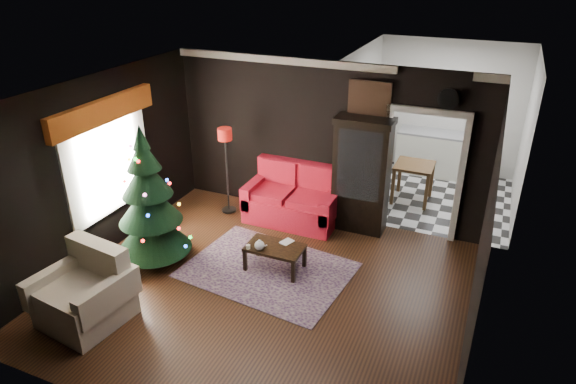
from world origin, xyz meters
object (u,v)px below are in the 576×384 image
at_px(armchair, 82,291).
at_px(kitchen_table, 413,182).
at_px(coffee_table, 275,257).
at_px(floor_lamp, 227,171).
at_px(teapot, 259,245).
at_px(wall_clock, 448,99).
at_px(loveseat, 293,195).
at_px(christmas_tree, 149,199).
at_px(curio_cabinet, 361,178).

distance_m(armchair, kitchen_table, 6.12).
relative_size(armchair, coffee_table, 1.21).
height_order(floor_lamp, kitchen_table, floor_lamp).
distance_m(teapot, kitchen_table, 3.71).
height_order(armchair, coffee_table, armchair).
bearing_deg(teapot, wall_clock, 43.68).
xyz_separation_m(wall_clock, kitchen_table, (-0.55, 1.25, -2.00)).
relative_size(floor_lamp, coffee_table, 1.87).
distance_m(armchair, teapot, 2.46).
bearing_deg(loveseat, christmas_tree, -126.56).
xyz_separation_m(floor_lamp, coffee_table, (1.54, -1.34, -0.63)).
bearing_deg(floor_lamp, wall_clock, 9.13).
distance_m(teapot, wall_clock, 3.57).
height_order(curio_cabinet, christmas_tree, christmas_tree).
distance_m(curio_cabinet, wall_clock, 1.88).
height_order(loveseat, curio_cabinet, curio_cabinet).
relative_size(christmas_tree, coffee_table, 2.54).
height_order(christmas_tree, coffee_table, christmas_tree).
bearing_deg(coffee_table, armchair, -131.24).
bearing_deg(curio_cabinet, wall_clock, 8.53).
distance_m(wall_clock, kitchen_table, 2.43).
height_order(wall_clock, kitchen_table, wall_clock).
xyz_separation_m(floor_lamp, kitchen_table, (3.00, 1.82, -0.45)).
height_order(teapot, kitchen_table, kitchen_table).
xyz_separation_m(teapot, kitchen_table, (1.63, 3.33, -0.10)).
relative_size(loveseat, floor_lamp, 1.06).
bearing_deg(teapot, kitchen_table, 63.93).
distance_m(loveseat, coffee_table, 1.58).
bearing_deg(teapot, armchair, -130.86).
bearing_deg(armchair, curio_cabinet, 63.07).
bearing_deg(armchair, coffee_table, 56.37).
distance_m(curio_cabinet, teapot, 2.19).
distance_m(loveseat, kitchen_table, 2.45).
relative_size(loveseat, kitchen_table, 2.27).
relative_size(loveseat, christmas_tree, 0.79).
height_order(floor_lamp, wall_clock, wall_clock).
height_order(loveseat, wall_clock, wall_clock).
bearing_deg(wall_clock, kitchen_table, 113.75).
xyz_separation_m(curio_cabinet, teapot, (-0.98, -1.90, -0.47)).
xyz_separation_m(christmas_tree, teapot, (1.66, 0.32, -0.57)).
bearing_deg(loveseat, coffee_table, -77.33).
height_order(christmas_tree, wall_clock, wall_clock).
bearing_deg(kitchen_table, christmas_tree, -131.97).
relative_size(armchair, kitchen_table, 1.37).
distance_m(loveseat, curio_cabinet, 1.25).
distance_m(loveseat, armchair, 3.82).
distance_m(floor_lamp, wall_clock, 3.92).
distance_m(floor_lamp, christmas_tree, 1.87).
relative_size(coffee_table, wall_clock, 2.67).
bearing_deg(kitchen_table, floor_lamp, -148.78).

